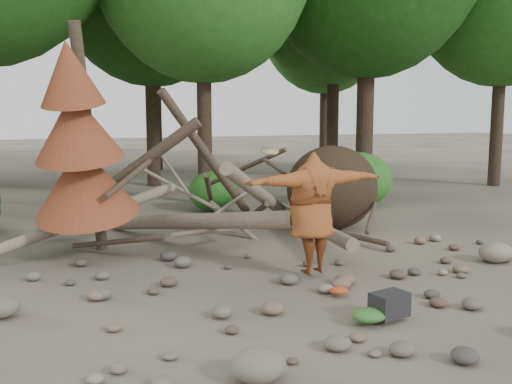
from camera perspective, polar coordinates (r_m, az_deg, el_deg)
name	(u,v)px	position (r m, az deg, el deg)	size (l,w,h in m)	color
ground	(322,295)	(8.74, 6.64, -10.22)	(120.00, 120.00, 0.00)	#514C44
deadfall_pile	(311,191)	(13.12, 5.56, 0.11)	(8.55, 5.24, 3.30)	#332619
dead_conifer	(80,147)	(10.70, -17.23, 4.31)	(2.06, 2.16, 4.35)	#4C3F30
bush_mid	(213,191)	(15.97, -4.31, 0.07)	(1.40, 1.40, 1.12)	#276A1E
bush_right	(358,179)	(16.99, 10.14, 1.25)	(2.00, 2.00, 1.60)	#317D27
frisbee_thrower	(312,213)	(9.42, 5.61, -2.08)	(2.49, 0.95, 2.14)	brown
backpack	(389,309)	(7.82, 13.18, -11.32)	(0.48, 0.32, 0.32)	black
cloth_green	(369,319)	(7.63, 11.26, -12.33)	(0.46, 0.39, 0.17)	#346D2B
cloth_orange	(339,294)	(8.67, 8.30, -10.03)	(0.29, 0.24, 0.11)	#B03F1E
boulder_front_left	(258,365)	(6.03, 0.24, -16.89)	(0.58, 0.52, 0.35)	slate
boulder_mid_right	(496,252)	(11.38, 22.85, -5.57)	(0.63, 0.56, 0.38)	gray
boulder_mid_left	(1,307)	(8.45, -24.17, -10.44)	(0.50, 0.45, 0.30)	#6A6359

